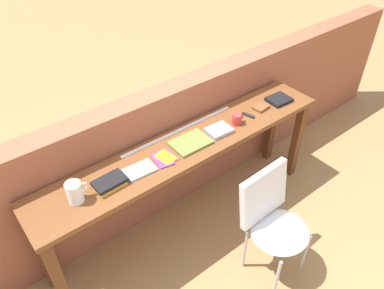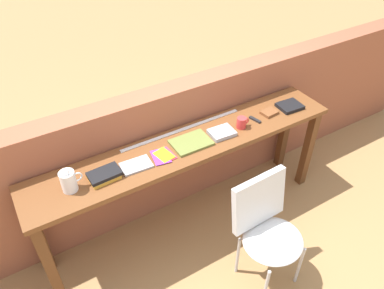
% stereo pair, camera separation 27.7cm
% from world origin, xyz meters
% --- Properties ---
extents(ground_plane, '(40.00, 40.00, 0.00)m').
position_xyz_m(ground_plane, '(0.00, 0.00, 0.00)').
color(ground_plane, '#9E7547').
extents(brick_wall_back, '(6.00, 0.20, 1.18)m').
position_xyz_m(brick_wall_back, '(0.00, 0.64, 0.59)').
color(brick_wall_back, '#935138').
rests_on(brick_wall_back, ground).
extents(sideboard, '(2.50, 0.44, 0.88)m').
position_xyz_m(sideboard, '(0.00, 0.30, 0.74)').
color(sideboard, brown).
rests_on(sideboard, ground).
extents(chair_white_moulded, '(0.45, 0.47, 0.89)m').
position_xyz_m(chair_white_moulded, '(0.22, -0.43, 0.53)').
color(chair_white_moulded, silver).
rests_on(chair_white_moulded, ground).
extents(pitcher_white, '(0.14, 0.10, 0.18)m').
position_xyz_m(pitcher_white, '(-0.90, 0.28, 0.96)').
color(pitcher_white, white).
rests_on(pitcher_white, sideboard).
extents(book_stack_leftmost, '(0.22, 0.16, 0.05)m').
position_xyz_m(book_stack_leftmost, '(-0.68, 0.27, 0.91)').
color(book_stack_leftmost, gold).
rests_on(book_stack_leftmost, sideboard).
extents(magazine_cycling, '(0.22, 0.15, 0.02)m').
position_xyz_m(magazine_cycling, '(-0.44, 0.27, 0.89)').
color(magazine_cycling, '#9E9EA3').
rests_on(magazine_cycling, sideboard).
extents(pamphlet_pile_colourful, '(0.17, 0.19, 0.01)m').
position_xyz_m(pamphlet_pile_colourful, '(-0.24, 0.27, 0.89)').
color(pamphlet_pile_colourful, orange).
rests_on(pamphlet_pile_colourful, sideboard).
extents(book_open_centre, '(0.29, 0.21, 0.02)m').
position_xyz_m(book_open_centre, '(0.01, 0.29, 0.89)').
color(book_open_centre, olive).
rests_on(book_open_centre, sideboard).
extents(book_grey_hardcover, '(0.20, 0.16, 0.03)m').
position_xyz_m(book_grey_hardcover, '(0.28, 0.26, 0.90)').
color(book_grey_hardcover, '#9E9EA3').
rests_on(book_grey_hardcover, sideboard).
extents(mug, '(0.11, 0.08, 0.09)m').
position_xyz_m(mug, '(0.46, 0.26, 0.92)').
color(mug, red).
rests_on(mug, sideboard).
extents(multitool_folded, '(0.05, 0.11, 0.02)m').
position_xyz_m(multitool_folded, '(0.61, 0.27, 0.89)').
color(multitool_folded, black).
rests_on(multitool_folded, sideboard).
extents(leather_journal_brown, '(0.14, 0.11, 0.02)m').
position_xyz_m(leather_journal_brown, '(0.78, 0.29, 0.89)').
color(leather_journal_brown, brown).
rests_on(leather_journal_brown, sideboard).
extents(book_repair_rightmost, '(0.21, 0.18, 0.03)m').
position_xyz_m(book_repair_rightmost, '(0.98, 0.27, 0.89)').
color(book_repair_rightmost, black).
rests_on(book_repair_rightmost, sideboard).
extents(ruler_metal_back_edge, '(1.05, 0.03, 0.00)m').
position_xyz_m(ruler_metal_back_edge, '(0.04, 0.47, 0.88)').
color(ruler_metal_back_edge, silver).
rests_on(ruler_metal_back_edge, sideboard).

